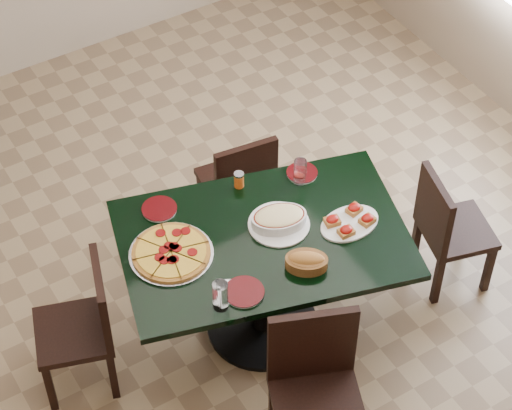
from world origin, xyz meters
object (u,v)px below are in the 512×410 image
main_table (263,260)px  chair_left (86,322)px  bread_basket (306,261)px  chair_near (315,384)px  chair_right (446,226)px  lasagna_casserole (279,219)px  pepperoni_pizza (171,253)px  chair_far (240,182)px  bruschetta_platter (350,221)px

main_table → chair_left: (-0.94, 0.20, -0.11)m
main_table → bread_basket: (0.08, -0.28, 0.22)m
chair_near → chair_right: 1.34m
main_table → bread_basket: bread_basket is taller
chair_left → lasagna_casserole: bearing=99.0°
main_table → chair_near: 0.77m
pepperoni_pizza → bread_basket: bearing=-37.8°
chair_left → bread_basket: size_ratio=3.19×
chair_near → lasagna_casserole: size_ratio=2.75×
chair_far → chair_left: bearing=28.8°
chair_right → lasagna_casserole: size_ratio=2.41×
chair_far → chair_near: bearing=80.4°
main_table → chair_far: (0.25, 0.67, -0.12)m
lasagna_casserole → bruschetta_platter: 0.37m
chair_right → bread_basket: size_ratio=3.10×
pepperoni_pizza → bruschetta_platter: 0.93m
bread_basket → lasagna_casserole: bearing=118.8°
lasagna_casserole → bread_basket: size_ratio=1.29×
main_table → chair_far: chair_far is taller
chair_right → bread_basket: bearing=107.8°
pepperoni_pizza → bread_basket: size_ratio=1.65×
chair_right → chair_left: 2.04m
chair_far → chair_left: 1.28m
chair_near → pepperoni_pizza: bearing=129.9°
main_table → chair_far: bearing=84.8°
chair_right → pepperoni_pizza: size_ratio=1.88×
chair_right → bruschetta_platter: (-0.64, 0.07, 0.33)m
lasagna_casserole → bread_basket: bread_basket is taller
main_table → bruschetta_platter: 0.50m
pepperoni_pizza → bruschetta_platter: bruschetta_platter is taller
chair_near → chair_right: (1.23, 0.53, -0.07)m
chair_near → bread_basket: 0.60m
chair_right → chair_left: (-2.00, 0.42, 0.01)m
chair_near → bruschetta_platter: size_ratio=2.70×
chair_near → chair_right: bearing=45.1°
chair_near → bread_basket: chair_near is taller
pepperoni_pizza → lasagna_casserole: size_ratio=1.28×
chair_right → chair_near: bearing=127.9°
chair_right → chair_left: size_ratio=0.97×
chair_near → chair_left: bearing=151.0°
main_table → chair_far: 0.73m
chair_far → lasagna_casserole: (-0.14, -0.64, 0.35)m
chair_right → pepperoni_pizza: (-1.52, 0.36, 0.32)m
chair_far → chair_near: 1.49m
chair_right → lasagna_casserole: (-0.95, 0.26, 0.35)m
bread_basket → chair_left: bearing=-170.2°
chair_left → lasagna_casserole: (1.05, -0.17, 0.34)m
chair_near → bread_basket: (0.25, 0.47, 0.28)m
lasagna_casserole → pepperoni_pizza: bearing=-172.7°
chair_left → bruschetta_platter: size_ratio=2.44×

